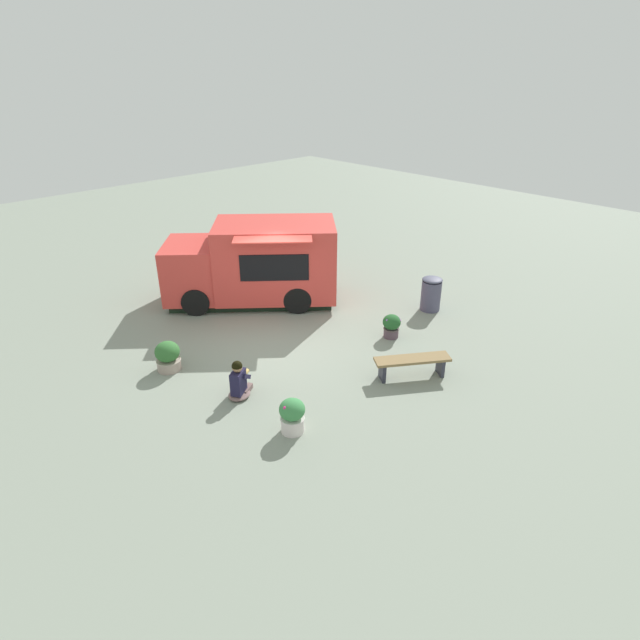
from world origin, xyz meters
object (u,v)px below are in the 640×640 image
(planter_flowering_near, at_px, (292,415))
(trash_bin, at_px, (431,294))
(plaza_bench, at_px, (412,363))
(person_customer, at_px, (239,382))
(planter_flowering_side, at_px, (168,356))
(food_truck, at_px, (256,265))
(planter_flowering_far, at_px, (392,325))

(planter_flowering_near, distance_m, trash_bin, 6.51)
(planter_flowering_near, distance_m, plaza_bench, 3.18)
(person_customer, bearing_deg, planter_flowering_side, -165.03)
(trash_bin, bearing_deg, planter_flowering_side, -107.91)
(food_truck, bearing_deg, planter_flowering_far, 13.73)
(planter_flowering_near, xyz_separation_m, trash_bin, (-1.39, 6.36, 0.12))
(planter_flowering_side, bearing_deg, plaza_bench, 42.67)
(planter_flowering_near, bearing_deg, trash_bin, 102.30)
(planter_flowering_far, relative_size, trash_bin, 0.64)
(person_customer, relative_size, planter_flowering_side, 1.22)
(person_customer, xyz_separation_m, trash_bin, (0.27, 6.37, 0.15))
(planter_flowering_side, bearing_deg, planter_flowering_far, 62.55)
(planter_flowering_near, relative_size, planter_flowering_far, 1.15)
(planter_flowering_far, distance_m, planter_flowering_side, 5.44)
(food_truck, height_order, person_customer, food_truck)
(planter_flowering_near, bearing_deg, plaza_bench, 82.95)
(person_customer, relative_size, planter_flowering_near, 1.20)
(planter_flowering_far, bearing_deg, plaza_bench, -37.28)
(planter_flowering_near, relative_size, trash_bin, 0.73)
(planter_flowering_near, relative_size, planter_flowering_side, 1.01)
(planter_flowering_near, bearing_deg, planter_flowering_far, 104.43)
(food_truck, bearing_deg, planter_flowering_near, -31.89)
(person_customer, bearing_deg, plaza_bench, 57.18)
(food_truck, distance_m, planter_flowering_side, 4.22)
(plaza_bench, relative_size, trash_bin, 1.66)
(trash_bin, bearing_deg, food_truck, -141.56)
(food_truck, height_order, trash_bin, food_truck)
(food_truck, xyz_separation_m, trash_bin, (3.88, 3.08, -0.60))
(person_customer, distance_m, planter_flowering_near, 1.65)
(person_customer, bearing_deg, food_truck, 137.71)
(planter_flowering_far, distance_m, trash_bin, 2.09)
(planter_flowering_near, bearing_deg, food_truck, 148.11)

